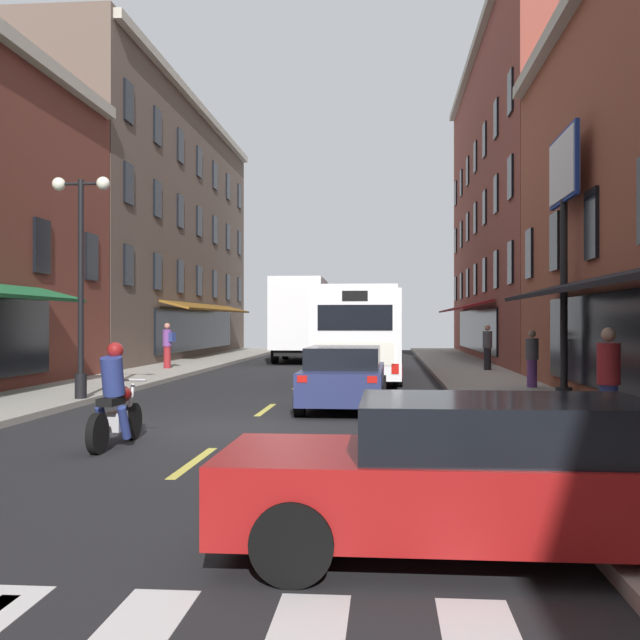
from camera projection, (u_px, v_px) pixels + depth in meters
name	position (u px, v px, depth m)	size (l,w,h in m)	color
ground_plane	(241.00, 431.00, 14.34)	(34.80, 80.00, 0.10)	black
lane_centre_dashes	(238.00, 430.00, 14.09)	(0.14, 73.90, 0.01)	#DBCC4C
sidewalk_right	(565.00, 428.00, 13.83)	(3.00, 80.00, 0.14)	#A39E93
billboard_sign	(564.00, 197.00, 18.90)	(0.40, 2.75, 6.49)	black
transit_bus	(364.00, 332.00, 27.26)	(2.73, 12.44, 3.05)	white
box_truck	(301.00, 320.00, 38.01)	(2.61, 7.85, 4.03)	white
sedan_near	(487.00, 475.00, 6.50)	(4.43, 1.92, 1.33)	maroon
sedan_mid	(344.00, 377.00, 17.69)	(1.92, 4.80, 1.41)	navy
motorcycle_rider	(115.00, 402.00, 12.18)	(0.62, 2.07, 1.66)	black
pedestrian_near	(168.00, 344.00, 30.48)	(0.52, 0.41, 1.79)	maroon
pedestrian_mid	(609.00, 381.00, 12.15)	(0.36, 0.36, 1.76)	navy
pedestrian_far	(487.00, 347.00, 29.43)	(0.36, 0.36, 1.73)	black
pedestrian_rear	(532.00, 358.00, 21.63)	(0.36, 0.36, 1.61)	#66387F
street_lamp_twin	(81.00, 276.00, 18.49)	(1.42, 0.32, 5.32)	black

